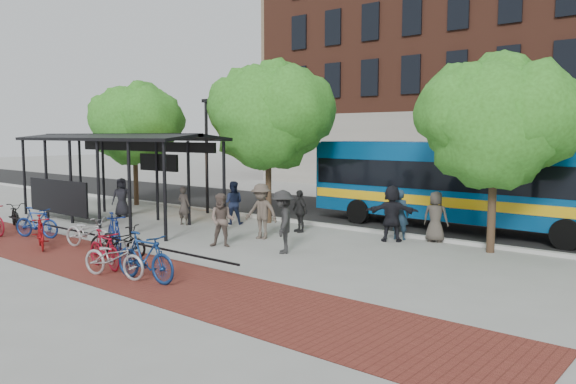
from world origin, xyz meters
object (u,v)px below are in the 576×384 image
Objects in this scene: tree_b at (271,112)px; tree_c at (499,117)px; bike_10 at (114,258)px; pedestrian_6 at (436,217)px; lamp_post_left at (207,153)px; pedestrian_7 at (400,215)px; pedestrian_1 at (184,206)px; tree_a at (136,121)px; bike_8 at (118,241)px; bike_9 at (104,249)px; bike_11 at (145,257)px; bike_7 at (114,232)px; bike_0 at (15,215)px; pedestrian_8 at (222,220)px; bike_5 at (40,232)px; pedestrian_4 at (300,211)px; pedestrian_0 at (122,197)px; pedestrian_5 at (392,213)px; pedestrian_2 at (233,203)px; pedestrian_9 at (283,222)px; bus at (466,180)px; bus_shelter at (112,148)px; pedestrian_3 at (261,211)px; bike_3 at (37,223)px; bike_6 at (88,232)px.

tree_c is at bearing -0.00° from tree_b.
pedestrian_6 is at bearing -35.53° from bike_10.
tree_b reaches higher than pedestrian_6.
pedestrian_7 is (9.85, -0.18, -1.89)m from lamp_post_left.
pedestrian_1 is (-11.27, -2.61, -3.29)m from tree_c.
bike_8 is (9.90, -7.68, -3.75)m from tree_a.
bike_11 is at bearing -86.40° from bike_9.
bike_7 is 1.12× the size of pedestrian_7.
pedestrian_8 is (8.82, 2.50, 0.36)m from bike_0.
bike_5 is 8.68m from pedestrian_4.
pedestrian_5 is at bearing -29.82° from pedestrian_0.
pedestrian_2 is 0.90× the size of pedestrian_9.
pedestrian_2 reaches higher than bike_7.
pedestrian_4 is (2.25, -0.96, -3.68)m from tree_b.
bus is (10.83, 3.00, -0.87)m from lamp_post_left.
tree_c reaches higher than bike_0.
pedestrian_0 is at bearing -121.88° from lamp_post_left.
pedestrian_4 is 0.91× the size of pedestrian_8.
pedestrian_7 is at bearing 36.90° from pedestrian_4.
bike_10 is (8.06, -5.23, -2.49)m from bus_shelter.
tree_c is 10.81m from bike_11.
bike_0 is 1.02× the size of bike_8.
pedestrian_3 is at bearing 166.77° from pedestrian_1.
bus is 6.40× the size of pedestrian_9.
bike_8 is 0.92× the size of bike_11.
pedestrian_0 is (-9.78, 5.87, 0.24)m from bike_11.
bike_11 is 1.17× the size of pedestrian_8.
pedestrian_1 is (1.82, -2.86, -1.98)m from lamp_post_left.
lamp_post_left reaches higher than bus.
bike_7 is 1.12× the size of bike_9.
pedestrian_2 is (5.81, 5.93, 0.36)m from bike_0.
pedestrian_5 is 1.12× the size of pedestrian_6.
bike_8 is 5.01m from pedestrian_3.
bus is 8.95m from pedestrian_2.
bike_3 reaches higher than bike_8.
bus_shelter is at bearing 140.02° from pedestrian_8.
bike_9 reaches higher than bike_0.
bike_3 reaches higher than bike_10.
tree_b is 6.81m from pedestrian_9.
pedestrian_8 is at bearing -18.69° from bike_7.
bike_0 is 10.59m from bike_11.
pedestrian_5 is at bearing 149.71° from pedestrian_2.
bus_shelter is at bearing -164.94° from tree_c.
tree_b is at bearing 18.23° from bike_11.
tree_c reaches higher than bike_10.
tree_b reaches higher than pedestrian_8.
tree_b reaches higher than pedestrian_4.
bike_6 is (-9.96, -7.52, -3.54)m from tree_c.
bus_shelter is 6.18m from bike_5.
bike_11 is (1.94, -0.11, 0.09)m from bike_9.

